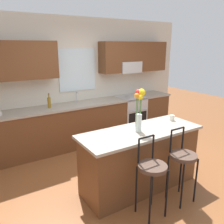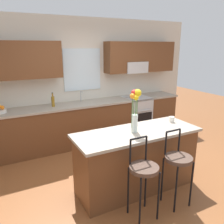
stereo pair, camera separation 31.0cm
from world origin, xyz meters
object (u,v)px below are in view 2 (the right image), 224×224
kitchen_island (136,160)px  bottle_olive_oil (53,101)px  bar_stool_near (144,172)px  bar_stool_middle (178,162)px  oven_range (136,115)px  mug_ceramic (172,119)px  fruit_bowl_oranges (0,110)px  flower_vase (135,107)px

kitchen_island → bottle_olive_oil: size_ratio=6.45×
bar_stool_near → bar_stool_middle: (0.55, 0.00, 0.00)m
kitchen_island → bottle_olive_oil: 2.17m
bottle_olive_oil → oven_range: bearing=-0.7°
kitchen_island → mug_ceramic: 0.89m
fruit_bowl_oranges → mug_ceramic: bearing=-37.4°
oven_range → bar_stool_middle: bar_stool_middle is taller
bar_stool_middle → mug_ceramic: size_ratio=11.58×
oven_range → fruit_bowl_oranges: fruit_bowl_oranges is taller
kitchen_island → bar_stool_middle: (0.28, -0.57, 0.17)m
oven_range → flower_vase: 2.48m
bottle_olive_oil → mug_ceramic: bearing=-51.9°
mug_ceramic → bottle_olive_oil: (-1.46, 1.87, 0.07)m
flower_vase → mug_ceramic: bearing=7.3°
flower_vase → fruit_bowl_oranges: 2.60m
kitchen_island → flower_vase: flower_vase is taller
bar_stool_near → mug_ceramic: bar_stool_near is taller
bar_stool_near → flower_vase: size_ratio=1.68×
bar_stool_near → bar_stool_middle: same height
fruit_bowl_oranges → bottle_olive_oil: bearing=-0.2°
bar_stool_near → flower_vase: flower_vase is taller
kitchen_island → bottle_olive_oil: bottle_olive_oil is taller
bar_stool_middle → bottle_olive_oil: (-1.01, 2.53, 0.40)m
bar_stool_near → kitchen_island: bearing=64.1°
fruit_bowl_oranges → kitchen_island: bearing=-48.9°
fruit_bowl_oranges → bottle_olive_oil: (0.98, -0.00, 0.07)m
bar_stool_near → flower_vase: 0.89m
kitchen_island → oven_range: bearing=57.1°
bar_stool_middle → mug_ceramic: bearing=55.6°
bar_stool_near → bottle_olive_oil: bottle_olive_oil is taller
bar_stool_middle → mug_ceramic: bar_stool_middle is taller
oven_range → flower_vase: size_ratio=1.48×
kitchen_island → bottle_olive_oil: bearing=110.5°
fruit_bowl_oranges → oven_range: bearing=-0.5°
kitchen_island → fruit_bowl_oranges: size_ratio=7.77×
kitchen_island → mug_ceramic: (0.73, 0.10, 0.50)m
oven_range → flower_vase: flower_vase is taller
oven_range → fruit_bowl_oranges: 3.01m
flower_vase → bottle_olive_oil: bearing=109.1°
bar_stool_near → oven_range: bearing=58.6°
oven_range → fruit_bowl_oranges: size_ratio=3.83×
fruit_bowl_oranges → bar_stool_near: bearing=-60.4°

